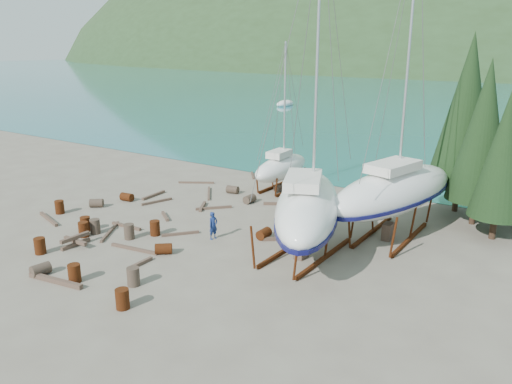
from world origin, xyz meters
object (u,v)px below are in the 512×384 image
Objects in this scene: small_sailboat_shore at (281,167)px; worker at (213,226)px; large_sailboat_near at (307,206)px; large_sailboat_far at (394,190)px.

worker is (2.11, -10.80, -1.00)m from small_sailboat_shore.
small_sailboat_shore is (-7.57, 9.80, -0.92)m from large_sailboat_near.
large_sailboat_far is 1.56× the size of small_sailboat_shore.
large_sailboat_far is 11.44m from small_sailboat_shore.
small_sailboat_shore is at bearing 21.52° from worker.
worker is (-8.26, -6.05, -1.99)m from large_sailboat_far.
large_sailboat_far reaches higher than worker.
large_sailboat_far reaches higher than large_sailboat_near.
large_sailboat_near is at bearing -106.02° from large_sailboat_far.
small_sailboat_shore reaches higher than worker.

